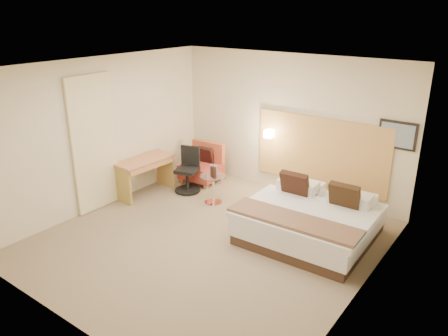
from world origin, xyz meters
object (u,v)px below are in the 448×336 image
Objects in this scene: desk at (145,166)px; desk_chair at (188,173)px; lounge_chair at (203,166)px; side_table at (213,188)px; bed at (310,220)px.

desk_chair is at bearing 47.48° from desk.
desk_chair reaches higher than lounge_chair.
lounge_chair is 1.32m from desk.
desk reaches higher than side_table.
bed is 2.04m from side_table.
side_table is 0.52× the size of desk.
bed is at bearing -16.65° from lounge_chair.
side_table is (0.86, -0.76, -0.02)m from lounge_chair.
bed is 1.66× the size of desk.
bed is 3.03m from lounge_chair.
desk_chair is (-0.76, 0.17, 0.06)m from side_table.
lounge_chair is at bearing 69.19° from desk.
desk is at bearing -110.81° from lounge_chair.
lounge_chair is 1.15m from side_table.
desk is (-3.36, -0.34, 0.27)m from bed.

